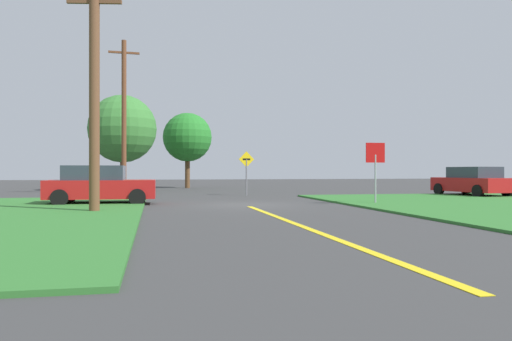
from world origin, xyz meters
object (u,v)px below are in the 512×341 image
at_px(utility_pole_mid, 124,115).
at_px(pine_tree_center, 187,137).
at_px(stop_sign, 375,161).
at_px(direction_sign, 246,168).
at_px(oak_tree_left, 122,129).
at_px(car_on_crossroad, 472,182).
at_px(parked_car_near_building, 100,185).
at_px(utility_pole_near, 94,95).

xyz_separation_m(utility_pole_mid, pine_tree_center, (4.41, 10.09, -0.59)).
distance_m(stop_sign, pine_tree_center, 22.35).
distance_m(stop_sign, direction_sign, 9.36).
relative_size(stop_sign, oak_tree_left, 0.39).
relative_size(car_on_crossroad, pine_tree_center, 0.76).
distance_m(utility_pole_mid, direction_sign, 8.06).
bearing_deg(utility_pole_mid, direction_sign, -21.20).
xyz_separation_m(stop_sign, utility_pole_mid, (-10.78, 11.20, 2.89)).
height_order(direction_sign, pine_tree_center, pine_tree_center).
bearing_deg(car_on_crossroad, parked_car_near_building, 91.47).
bearing_deg(direction_sign, stop_sign, -65.61).
relative_size(car_on_crossroad, direction_sign, 1.85).
height_order(stop_sign, utility_pole_near, utility_pole_near).
bearing_deg(direction_sign, oak_tree_left, 133.57).
xyz_separation_m(car_on_crossroad, pine_tree_center, (-14.60, 16.12, 3.32)).
relative_size(direction_sign, oak_tree_left, 0.38).
bearing_deg(direction_sign, car_on_crossroad, -15.45).
bearing_deg(oak_tree_left, utility_pole_mid, -85.37).
height_order(parked_car_near_building, utility_pole_near, utility_pole_near).
bearing_deg(car_on_crossroad, pine_tree_center, 35.28).
relative_size(parked_car_near_building, utility_pole_near, 0.58).
xyz_separation_m(utility_pole_near, utility_pole_mid, (0.18, 13.11, 0.81)).
bearing_deg(oak_tree_left, pine_tree_center, 46.53).
bearing_deg(parked_car_near_building, car_on_crossroad, 9.25).
bearing_deg(car_on_crossroad, direction_sign, 67.66).
bearing_deg(direction_sign, utility_pole_mid, 158.80).
bearing_deg(oak_tree_left, car_on_crossroad, -29.62).
xyz_separation_m(stop_sign, direction_sign, (-3.86, 8.52, -0.27)).
xyz_separation_m(parked_car_near_building, pine_tree_center, (4.85, 18.97, 3.32)).
bearing_deg(pine_tree_center, parked_car_near_building, -104.34).
distance_m(utility_pole_mid, oak_tree_left, 5.05).
height_order(car_on_crossroad, utility_pole_mid, utility_pole_mid).
height_order(utility_pole_near, direction_sign, utility_pole_near).
height_order(parked_car_near_building, oak_tree_left, oak_tree_left).
bearing_deg(direction_sign, utility_pole_near, -124.23).
bearing_deg(stop_sign, pine_tree_center, -71.27).
relative_size(oak_tree_left, pine_tree_center, 1.09).
bearing_deg(utility_pole_mid, oak_tree_left, 94.63).
xyz_separation_m(car_on_crossroad, utility_pole_mid, (-19.01, 6.02, 3.91)).
relative_size(stop_sign, car_on_crossroad, 0.55).
relative_size(utility_pole_mid, oak_tree_left, 1.38).
xyz_separation_m(utility_pole_near, oak_tree_left, (-0.23, 18.12, 0.40)).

